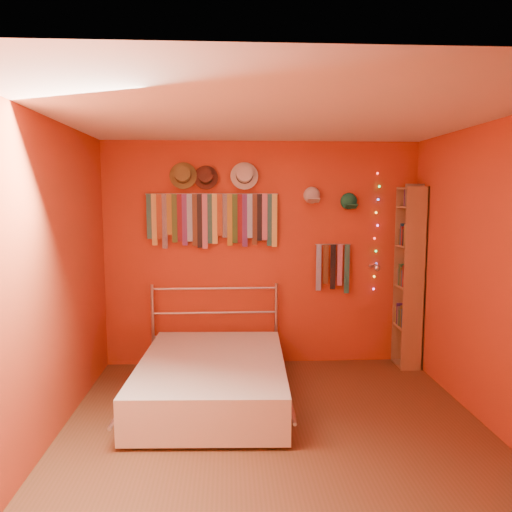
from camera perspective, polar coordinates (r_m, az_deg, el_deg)
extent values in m
plane|color=brown|center=(4.26, 2.33, -19.58)|extent=(3.50, 3.50, 0.00)
cube|color=#A7201B|center=(5.60, 0.67, 0.21)|extent=(3.50, 0.02, 2.50)
cube|color=#A7201B|center=(4.40, 25.74, -2.29)|extent=(0.02, 3.50, 2.50)
cube|color=#A7201B|center=(4.09, -22.80, -2.79)|extent=(0.02, 3.50, 2.50)
cube|color=white|center=(3.87, 2.51, 15.82)|extent=(3.50, 3.50, 0.02)
cylinder|color=#B9B9BE|center=(5.50, -5.04, 7.08)|extent=(1.45, 0.01, 0.01)
cube|color=#1B5A5F|center=(5.56, -12.11, 4.43)|extent=(0.06, 0.01, 0.49)
cube|color=tan|center=(5.55, -11.55, 4.07)|extent=(0.06, 0.01, 0.56)
cube|color=maroon|center=(5.53, -11.00, 4.42)|extent=(0.06, 0.01, 0.49)
cube|color=navy|center=(5.54, -10.41, 3.91)|extent=(0.06, 0.01, 0.60)
cube|color=#876318|center=(5.52, -9.87, 4.71)|extent=(0.06, 0.01, 0.44)
cube|color=#2D4B1E|center=(5.51, -9.30, 4.26)|extent=(0.06, 0.01, 0.53)
cube|color=#5E0E1D|center=(5.52, -8.72, 4.33)|extent=(0.06, 0.01, 0.52)
cube|color=#501B6D|center=(5.51, -8.16, 4.11)|extent=(0.06, 0.01, 0.56)
cube|color=#74A9CF|center=(5.50, -7.60, 4.34)|extent=(0.06, 0.01, 0.52)
cube|color=#512E1B|center=(5.51, -7.01, 4.10)|extent=(0.06, 0.01, 0.57)
cube|color=black|center=(5.50, -6.44, 3.99)|extent=(0.06, 0.01, 0.59)
cube|color=#A05068|center=(5.49, -5.87, 3.95)|extent=(0.06, 0.01, 0.60)
cube|color=#17514A|center=(5.50, -5.30, 4.25)|extent=(0.06, 0.01, 0.54)
cube|color=#CABA51|center=(5.49, -4.73, 4.24)|extent=(0.06, 0.01, 0.54)
cube|color=maroon|center=(5.48, -4.16, 4.69)|extent=(0.06, 0.01, 0.46)
cube|color=#131754|center=(5.49, -3.59, 4.59)|extent=(0.06, 0.01, 0.48)
cube|color=olive|center=(5.49, -3.01, 4.13)|extent=(0.06, 0.01, 0.57)
cube|color=#22491D|center=(5.48, -2.44, 4.28)|extent=(0.06, 0.01, 0.54)
cube|color=maroon|center=(5.50, -1.86, 4.27)|extent=(0.06, 0.01, 0.54)
cube|color=#39175F|center=(5.49, -1.29, 4.08)|extent=(0.06, 0.01, 0.58)
cube|color=#7DAEDF|center=(5.49, -0.72, 4.59)|extent=(0.06, 0.01, 0.48)
cube|color=#4F271A|center=(5.50, -0.15, 4.19)|extent=(0.06, 0.01, 0.56)
cube|color=black|center=(5.50, 0.43, 4.42)|extent=(0.06, 0.01, 0.51)
cube|color=#AA556D|center=(5.50, 1.00, 4.46)|extent=(0.06, 0.01, 0.51)
cube|color=#1A565D|center=(5.52, 1.56, 4.12)|extent=(0.06, 0.01, 0.57)
cube|color=#CBC651|center=(5.51, 2.14, 4.07)|extent=(0.06, 0.01, 0.58)
cylinder|color=#B9B9BE|center=(5.65, 8.79, 1.32)|extent=(0.40, 0.01, 0.01)
cube|color=#6E86C5|center=(5.64, 7.17, -1.33)|extent=(0.06, 0.01, 0.52)
cube|color=#4C3219|center=(5.64, 7.99, -0.93)|extent=(0.06, 0.01, 0.44)
cube|color=black|center=(5.66, 8.79, -1.25)|extent=(0.06, 0.01, 0.51)
cube|color=#A1507C|center=(5.68, 9.55, -1.03)|extent=(0.06, 0.01, 0.47)
cube|color=#1A5D55|center=(5.70, 10.34, -1.48)|extent=(0.06, 0.01, 0.56)
cylinder|color=olive|center=(5.52, -8.33, 9.06)|extent=(0.30, 0.07, 0.29)
cylinder|color=olive|center=(5.47, -8.38, 9.21)|extent=(0.17, 0.15, 0.19)
cylinder|color=#332314|center=(5.49, -8.35, 9.14)|extent=(0.18, 0.06, 0.18)
cylinder|color=#442118|center=(5.50, -5.75, 8.92)|extent=(0.26, 0.07, 0.26)
cylinder|color=#442118|center=(5.45, -5.77, 9.05)|extent=(0.15, 0.13, 0.17)
cylinder|color=black|center=(5.48, -5.76, 8.98)|extent=(0.16, 0.05, 0.16)
cylinder|color=beige|center=(5.50, -1.34, 9.14)|extent=(0.30, 0.08, 0.30)
cylinder|color=beige|center=(5.45, -1.33, 9.29)|extent=(0.18, 0.15, 0.20)
cylinder|color=black|center=(5.47, -1.33, 9.21)|extent=(0.18, 0.06, 0.18)
ellipsoid|color=beige|center=(5.58, 6.39, 6.92)|extent=(0.18, 0.14, 0.18)
cube|color=beige|center=(5.47, 6.58, 6.33)|extent=(0.13, 0.10, 0.05)
ellipsoid|color=#176A4C|center=(5.66, 10.55, 6.18)|extent=(0.18, 0.14, 0.18)
cube|color=#176A4C|center=(5.55, 10.81, 5.59)|extent=(0.13, 0.10, 0.05)
sphere|color=#FF3333|center=(5.76, 13.71, 9.17)|extent=(0.02, 0.02, 0.02)
sphere|color=#33FF4C|center=(5.76, 13.91, 7.72)|extent=(0.02, 0.02, 0.02)
sphere|color=#4C66FF|center=(5.76, 13.79, 6.28)|extent=(0.02, 0.02, 0.02)
sphere|color=yellow|center=(5.76, 13.57, 4.84)|extent=(0.02, 0.02, 0.02)
sphere|color=#FF4CCC|center=(5.77, 13.73, 3.40)|extent=(0.02, 0.02, 0.02)
sphere|color=#FF3333|center=(5.77, 13.39, 1.97)|extent=(0.02, 0.02, 0.02)
sphere|color=#33FF4C|center=(5.79, 13.54, 0.54)|extent=(0.02, 0.02, 0.02)
sphere|color=#4C66FF|center=(5.81, 13.61, -0.88)|extent=(0.02, 0.02, 0.02)
sphere|color=yellow|center=(5.82, 13.35, -2.29)|extent=(0.02, 0.02, 0.02)
sphere|color=#FF4CCC|center=(5.85, 13.29, -3.69)|extent=(0.02, 0.02, 0.02)
cylinder|color=#B9B9BE|center=(5.81, 12.92, -1.17)|extent=(0.04, 0.03, 0.04)
cylinder|color=#B9B9BE|center=(5.69, 13.27, -1.04)|extent=(0.01, 0.26, 0.08)
sphere|color=white|center=(5.57, 13.65, -1.32)|extent=(0.07, 0.07, 0.07)
cube|color=#9A7245|center=(5.61, 17.69, -2.68)|extent=(0.24, 0.02, 2.00)
cube|color=#9A7245|center=(5.91, 16.58, -2.18)|extent=(0.24, 0.02, 2.00)
cube|color=#9A7245|center=(5.80, 18.19, -2.40)|extent=(0.02, 0.34, 2.00)
cube|color=#9A7245|center=(5.99, 16.79, -11.71)|extent=(0.24, 0.32, 0.02)
cube|color=#9A7245|center=(5.87, 16.93, -7.73)|extent=(0.24, 0.32, 0.02)
cube|color=#9A7245|center=(5.78, 17.09, -3.40)|extent=(0.24, 0.32, 0.02)
cube|color=#9A7245|center=(5.72, 17.24, 1.04)|extent=(0.24, 0.32, 0.02)
cube|color=#9A7245|center=(5.69, 17.40, 5.35)|extent=(0.24, 0.32, 0.02)
cube|color=#9A7245|center=(5.69, 17.47, 7.36)|extent=(0.24, 0.32, 0.02)
cylinder|color=#B9B9BE|center=(5.70, -11.71, -7.85)|extent=(0.04, 0.04, 0.93)
cylinder|color=#B9B9BE|center=(5.66, 2.31, -7.81)|extent=(0.04, 0.04, 0.93)
cylinder|color=#B9B9BE|center=(5.67, -4.71, -9.09)|extent=(1.37, 0.02, 0.02)
cylinder|color=#B9B9BE|center=(5.60, -4.74, -6.48)|extent=(1.37, 0.02, 0.02)
cylinder|color=#B9B9BE|center=(5.55, -4.77, -3.72)|extent=(1.37, 0.02, 0.02)
cube|color=silver|center=(4.78, -5.01, -13.79)|extent=(1.40, 1.92, 0.37)
cylinder|color=#B9B9BE|center=(4.85, -13.38, -13.86)|extent=(0.11, 1.86, 0.03)
cylinder|color=#B9B9BE|center=(4.81, 3.45, -13.87)|extent=(0.11, 1.86, 0.03)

